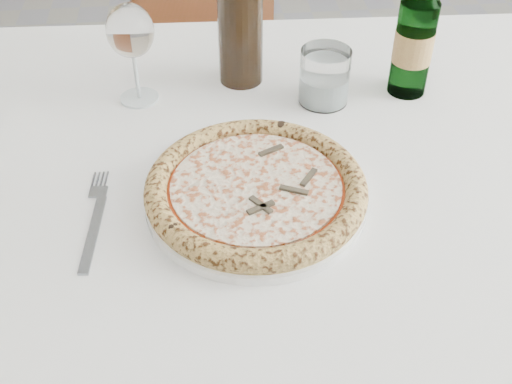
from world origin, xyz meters
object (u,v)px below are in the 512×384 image
Objects in this scene: plate at (256,198)px; wine_glass at (130,33)px; wine_bottle at (240,9)px; beer_bottle at (415,38)px; pizza at (256,189)px; dining_table at (250,198)px; tumbler at (324,80)px; chair_far at (215,52)px.

plate is 0.35m from wine_glass.
wine_bottle is (0.18, 0.05, 0.01)m from wine_glass.
wine_bottle is (-0.28, 0.07, 0.03)m from beer_bottle.
wine_glass reaches higher than pizza.
tumbler is at bearing 46.80° from dining_table.
pizza is at bearing -137.56° from beer_bottle.
beer_bottle is (0.29, 0.27, 0.09)m from plate.
beer_bottle is 0.29m from wine_bottle.
plate is (0.02, -0.85, 0.23)m from chair_far.
wine_bottle is at bearing -86.99° from chair_far.
wine_bottle reaches higher than wine_glass.
beer_bottle reaches higher than pizza.
pizza is (-0.00, -0.10, 0.11)m from dining_table.
pizza is at bearing -119.44° from tumbler.
chair_far is 3.66× the size of beer_bottle.
dining_table is at bearing 90.00° from plate.
chair_far reaches higher than plate.
chair_far is at bearing 91.29° from plate.
wine_bottle is (0.01, 0.33, 0.11)m from pizza.
tumbler reaches higher than dining_table.
beer_bottle is (0.46, -0.02, -0.02)m from wine_glass.
dining_table is at bearing -91.95° from wine_bottle.
chair_far reaches higher than wine_glass.
dining_table is 0.32m from wine_bottle.
pizza is 0.35m from wine_bottle.
beer_bottle is at bearing -61.91° from chair_far.
wine_glass is at bearing 173.21° from tumbler.
tumbler is (0.14, 0.25, 0.01)m from pizza.
beer_bottle is at bearing -2.58° from wine_glass.
pizza is at bearing -90.00° from dining_table.
wine_glass is (-0.17, 0.19, 0.20)m from dining_table.
tumbler is 0.18m from wine_bottle.
tumbler is at bearing -6.79° from wine_glass.
plate is at bearing -90.00° from dining_table.
chair_far is 0.63m from wine_bottle.
tumbler is at bearing -32.26° from wine_bottle.
wine_glass is (-0.17, 0.29, 0.10)m from pizza.
chair_far is at bearing 91.29° from pizza.
tumbler is at bearing -75.01° from chair_far.
tumbler is 0.37× the size of beer_bottle.
pizza is at bearing -88.71° from chair_far.
wine_bottle is at bearing 166.57° from beer_bottle.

